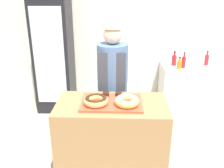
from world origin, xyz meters
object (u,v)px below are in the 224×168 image
donut_light_glaze (127,101)px  bottle_red_b_b (184,62)px  beverage_fridge (54,55)px  bottle_red_b (174,60)px  brownie_back_right (118,94)px  baker_person (112,86)px  bottle_red (207,60)px  bottle_orange (179,64)px  serving_tray (112,102)px  donut_chocolate_glaze (96,100)px  brownie_back_left (106,94)px  chest_freezer (186,88)px

donut_light_glaze → bottle_red_b_b: size_ratio=0.97×
beverage_fridge → bottle_red_b: (2.05, 0.03, -0.07)m
brownie_back_right → baker_person: 0.46m
bottle_red → bottle_orange: (-0.51, -0.24, -0.02)m
serving_tray → donut_chocolate_glaze: donut_chocolate_glaze is taller
donut_light_glaze → brownie_back_left: donut_light_glaze is taller
bottle_red → bottle_red_b_b: bearing=-158.5°
beverage_fridge → bottle_red_b_b: bearing=-2.9°
donut_chocolate_glaze → brownie_back_right: bearing=45.5°
donut_chocolate_glaze → baker_person: (0.14, 0.67, -0.11)m
bottle_red → bottle_orange: bearing=-155.0°
donut_chocolate_glaze → brownie_back_right: (0.23, 0.23, -0.03)m
donut_light_glaze → bottle_red_b_b: (0.97, 1.71, -0.08)m
serving_tray → bottle_orange: 1.88m
bottle_red_b_b → donut_light_glaze: bearing=-119.5°
brownie_back_left → brownie_back_right: bearing=0.0°
brownie_back_left → bottle_orange: (1.11, 1.41, -0.08)m
bottle_red → bottle_red_b: size_ratio=1.03×
beverage_fridge → bottle_red: size_ratio=7.77×
bottle_red_b → bottle_red_b_b: 0.19m
brownie_back_right → chest_freezer: brownie_back_right is taller
chest_freezer → bottle_red: 0.59m
chest_freezer → bottle_red_b_b: size_ratio=3.41×
baker_person → bottle_red_b: bearing=49.5°
donut_chocolate_glaze → bottle_orange: (1.20, 1.64, -0.11)m
brownie_back_left → bottle_red_b: (1.06, 1.62, -0.06)m
bottle_red → bottle_red_b_b: 0.46m
bottle_orange → donut_light_glaze: bearing=-118.3°
brownie_back_right → bottle_red_b: bearing=60.3°
chest_freezer → bottle_red_b_b: bearing=-136.7°
brownie_back_right → chest_freezer: 2.06m
donut_light_glaze → beverage_fridge: beverage_fridge is taller
baker_person → bottle_red_b_b: (1.14, 1.03, 0.03)m
baker_person → bottle_red: bearing=37.6°
serving_tray → bottle_red_b_b: bearing=55.5°
baker_person → beverage_fridge: size_ratio=0.86×
brownie_back_right → bottle_red: bottle_red is taller
brownie_back_right → bottle_red_b_b: bottle_red_b_b is taller
serving_tray → baker_person: (-0.01, 0.60, -0.05)m
brownie_back_left → bottle_red_b: size_ratio=0.29×
beverage_fridge → bottle_red_b: size_ratio=8.02×
bottle_orange → chest_freezer: bearing=42.0°
brownie_back_right → bottle_red: (1.48, 1.65, -0.06)m
donut_light_glaze → bottle_orange: 1.86m
brownie_back_left → baker_person: bearing=82.8°
bottle_orange → donut_chocolate_glaze: bearing=-126.1°
bottle_red_b → donut_chocolate_glaze: bearing=-121.9°
donut_chocolate_glaze → baker_person: baker_person is taller
serving_tray → donut_light_glaze: size_ratio=2.49×
brownie_back_right → baker_person: (-0.08, 0.44, -0.08)m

